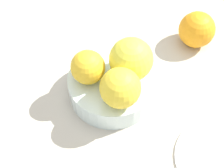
{
  "coord_description": "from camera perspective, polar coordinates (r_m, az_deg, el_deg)",
  "views": [
    {
      "loc": [
        22.14,
        27.8,
        52.78
      ],
      "look_at": [
        0.0,
        0.0,
        2.8
      ],
      "focal_mm": 53.25,
      "sensor_mm": 36.0,
      "label": 1
    }
  ],
  "objects": [
    {
      "name": "ground_plane",
      "position": [
        0.64,
        0.0,
        -1.96
      ],
      "size": [
        110.0,
        110.0,
        2.0
      ],
      "primitive_type": "cube",
      "color": "#BCB29E"
    },
    {
      "name": "fruit_bowl",
      "position": [
        0.62,
        0.0,
        -0.31
      ],
      "size": [
        16.2,
        16.2,
        4.66
      ],
      "color": "silver",
      "rests_on": "ground_plane"
    },
    {
      "name": "orange_in_bowl_0",
      "position": [
        0.58,
        3.3,
        4.25
      ],
      "size": [
        7.78,
        7.78,
        7.78
      ],
      "primitive_type": "sphere",
      "color": "yellow",
      "rests_on": "fruit_bowl"
    },
    {
      "name": "orange_in_bowl_1",
      "position": [
        0.54,
        1.44,
        -0.67
      ],
      "size": [
        6.95,
        6.95,
        6.95
      ],
      "primitive_type": "sphere",
      "color": "yellow",
      "rests_on": "fruit_bowl"
    },
    {
      "name": "orange_in_bowl_2",
      "position": [
        0.58,
        -4.16,
        2.91
      ],
      "size": [
        6.1,
        6.1,
        6.1
      ],
      "primitive_type": "sphere",
      "color": "yellow",
      "rests_on": "fruit_bowl"
    },
    {
      "name": "orange_loose_0",
      "position": [
        0.71,
        14.36,
        9.03
      ],
      "size": [
        7.47,
        7.47,
        7.47
      ],
      "primitive_type": "sphere",
      "color": "orange",
      "rests_on": "ground_plane"
    },
    {
      "name": "side_plate",
      "position": [
        0.6,
        18.24,
        -12.15
      ],
      "size": [
        15.46,
        15.46,
        0.8
      ],
      "primitive_type": "cylinder",
      "color": "white",
      "rests_on": "ground_plane"
    }
  ]
}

